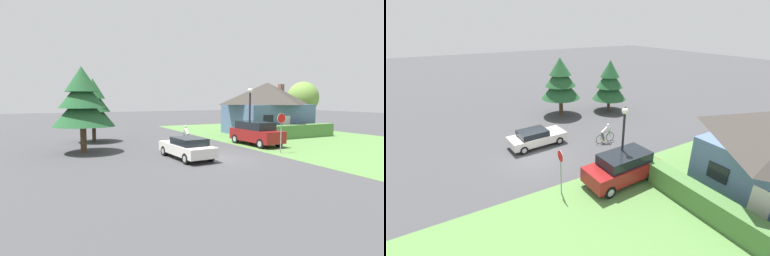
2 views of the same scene
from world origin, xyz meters
TOP-DOWN VIEW (x-y plane):
  - ground_plane at (0.00, 0.00)m, footprint 140.00×140.00m
  - grass_verge_right at (11.96, 4.00)m, footprint 16.00×36.00m
  - cottage_house at (11.48, 9.19)m, footprint 8.37×6.28m
  - hedge_row at (10.60, 4.95)m, footprint 10.44×0.90m
  - sedan_left_lane at (-1.62, 0.65)m, footprint 2.07×4.42m
  - cyclist at (0.59, 5.53)m, footprint 0.44×1.72m
  - parked_suv_right at (5.49, 3.21)m, footprint 2.09×4.59m
  - stop_sign at (4.75, -0.42)m, footprint 0.67×0.07m
  - street_lamp at (5.07, 3.48)m, footprint 0.38×0.38m
  - conifer_tall_near at (-7.06, 5.50)m, footprint 3.86×3.86m
  - conifer_tall_far at (-5.72, 10.52)m, footprint 3.53×3.53m
  - deciduous_tree_right at (17.91, 10.60)m, footprint 3.57×3.57m

SIDE VIEW (x-z plane):
  - ground_plane at x=0.00m, z-range 0.00..0.00m
  - grass_verge_right at x=11.96m, z-range 0.00..0.01m
  - hedge_row at x=10.60m, z-range 0.00..1.24m
  - sedan_left_lane at x=-1.62m, z-range 0.02..1.33m
  - cyclist at x=0.59m, z-range -0.04..1.50m
  - parked_suv_right at x=5.49m, z-range 0.05..1.88m
  - stop_sign at x=4.75m, z-range 0.53..3.20m
  - cottage_house at x=11.48m, z-range 0.10..5.42m
  - conifer_tall_far at x=-5.72m, z-range 0.37..5.69m
  - street_lamp at x=5.07m, z-range 0.79..5.33m
  - conifer_tall_near at x=-7.06m, z-range 0.61..6.37m
  - deciduous_tree_right at x=17.91m, z-range 0.94..6.57m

